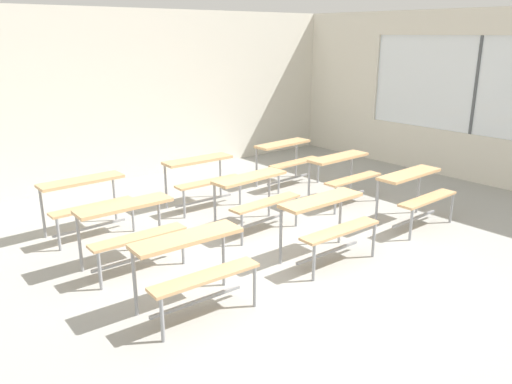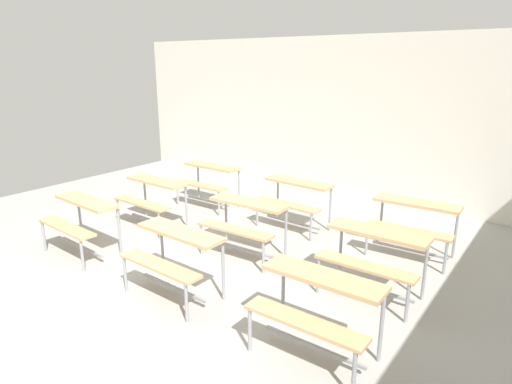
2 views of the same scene
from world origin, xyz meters
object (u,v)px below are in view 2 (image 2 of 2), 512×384
object	(u,v)px
desk_bench_r0c0	(80,214)
desk_bench_r0c2	(317,298)
desk_bench_r0c1	(174,248)
desk_bench_r2c2	(413,217)
desk_bench_r2c0	(208,176)
desk_bench_r2c1	(294,194)
desk_bench_r1c2	(373,249)
desk_bench_r1c1	(244,216)
desk_bench_r1c0	(152,192)

from	to	relation	value
desk_bench_r0c0	desk_bench_r0c2	world-z (taller)	same
desk_bench_r0c1	desk_bench_r2c2	size ratio (longest dim) A/B	0.99
desk_bench_r2c0	desk_bench_r2c2	xyz separation A→B (m)	(3.64, 0.01, 0.00)
desk_bench_r0c0	desk_bench_r2c1	world-z (taller)	same
desk_bench_r0c2	desk_bench_r1c2	distance (m)	1.29
desk_bench_r1c1	desk_bench_r1c0	bearing A→B (deg)	177.30
desk_bench_r1c0	desk_bench_r2c2	size ratio (longest dim) A/B	0.99
desk_bench_r0c1	desk_bench_r1c0	world-z (taller)	same
desk_bench_r1c0	desk_bench_r1c1	distance (m)	1.84
desk_bench_r1c2	desk_bench_r2c2	bearing A→B (deg)	89.02
desk_bench_r1c2	desk_bench_r0c0	bearing A→B (deg)	-160.80
desk_bench_r0c0	desk_bench_r1c0	world-z (taller)	same
desk_bench_r1c1	desk_bench_r2c2	xyz separation A→B (m)	(1.82, 1.31, 0.00)
desk_bench_r1c1	desk_bench_r1c2	size ratio (longest dim) A/B	1.02
desk_bench_r1c1	desk_bench_r0c0	bearing A→B (deg)	-147.63
desk_bench_r0c2	desk_bench_r1c2	size ratio (longest dim) A/B	1.00
desk_bench_r0c0	desk_bench_r0c2	xyz separation A→B (m)	(3.60, -0.04, 0.00)
desk_bench_r0c2	desk_bench_r1c1	xyz separation A→B (m)	(-1.80, 1.29, 0.00)
desk_bench_r1c2	desk_bench_r2c1	distance (m)	2.20
desk_bench_r1c0	desk_bench_r1c2	world-z (taller)	same
desk_bench_r2c1	desk_bench_r1c0	bearing A→B (deg)	-143.04
desk_bench_r0c0	desk_bench_r0c2	size ratio (longest dim) A/B	1.02
desk_bench_r1c0	desk_bench_r2c0	xyz separation A→B (m)	(0.02, 1.29, 0.00)
desk_bench_r2c1	desk_bench_r2c2	xyz separation A→B (m)	(1.82, 0.03, 0.00)
desk_bench_r1c1	desk_bench_r2c2	distance (m)	2.24
desk_bench_r0c1	desk_bench_r2c1	xyz separation A→B (m)	(-0.03, 2.56, 0.00)
desk_bench_r1c0	desk_bench_r1c1	size ratio (longest dim) A/B	0.99
desk_bench_r1c2	desk_bench_r2c0	distance (m)	3.84
desk_bench_r2c0	desk_bench_r1c0	bearing A→B (deg)	-90.50
desk_bench_r1c1	desk_bench_r2c2	bearing A→B (deg)	33.31
desk_bench_r0c0	desk_bench_r2c2	distance (m)	4.43
desk_bench_r0c2	desk_bench_r1c1	world-z (taller)	same
desk_bench_r1c0	desk_bench_r2c0	distance (m)	1.29
desk_bench_r1c0	desk_bench_r2c2	world-z (taller)	same
desk_bench_r1c0	desk_bench_r1c2	distance (m)	3.63
desk_bench_r0c1	desk_bench_r0c2	xyz separation A→B (m)	(1.78, -0.00, 0.00)
desk_bench_r1c0	desk_bench_r2c0	size ratio (longest dim) A/B	1.01
desk_bench_r0c2	desk_bench_r0c0	bearing A→B (deg)	179.04
desk_bench_r2c2	desk_bench_r0c2	bearing A→B (deg)	-92.73
desk_bench_r1c0	desk_bench_r2c1	world-z (taller)	same
desk_bench_r0c2	desk_bench_r2c0	distance (m)	4.45
desk_bench_r0c2	desk_bench_r1c0	bearing A→B (deg)	159.98
desk_bench_r0c1	desk_bench_r2c0	xyz separation A→B (m)	(-1.85, 2.59, 0.00)
desk_bench_r1c1	desk_bench_r2c0	bearing A→B (deg)	142.08
desk_bench_r0c1	desk_bench_r1c2	distance (m)	2.19
desk_bench_r1c1	desk_bench_r2c2	world-z (taller)	same
desk_bench_r0c0	desk_bench_r1c2	bearing A→B (deg)	22.16
desk_bench_r0c2	desk_bench_r1c2	bearing A→B (deg)	89.96
desk_bench_r1c1	desk_bench_r1c2	xyz separation A→B (m)	(1.79, -0.00, 0.00)
desk_bench_r0c0	desk_bench_r0c1	distance (m)	1.83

